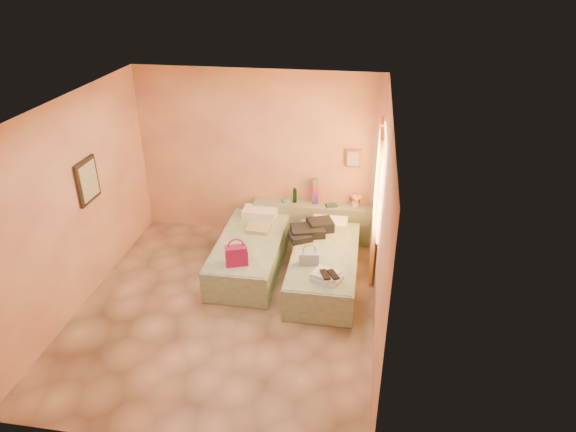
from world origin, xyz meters
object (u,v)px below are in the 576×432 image
object	(u,v)px
headboard_ledge	(315,222)
towel_stack	(327,276)
water_bottle	(295,195)
bed_left	(250,253)
flower_vase	(355,199)
bed_right	(324,268)
magenta_handbag	(236,255)
blue_handbag	(309,259)
green_book	(332,205)

from	to	relation	value
headboard_ledge	towel_stack	xyz separation A→B (m)	(0.38, -1.93, 0.23)
water_bottle	bed_left	bearing A→B (deg)	-116.18
water_bottle	flower_vase	world-z (taller)	flower_vase
bed_right	magenta_handbag	world-z (taller)	magenta_handbag
bed_right	towel_stack	distance (m)	0.74
magenta_handbag	blue_handbag	size ratio (longest dim) A/B	1.11
bed_left	flower_vase	xyz separation A→B (m)	(1.53, 1.08, 0.53)
water_bottle	towel_stack	xyz separation A→B (m)	(0.73, -1.96, -0.22)
headboard_ledge	water_bottle	bearing A→B (deg)	174.63
bed_right	headboard_ledge	bearing A→B (deg)	102.67
towel_stack	flower_vase	bearing A→B (deg)	82.09
headboard_ledge	blue_handbag	world-z (taller)	blue_handbag
bed_right	magenta_handbag	distance (m)	1.34
towel_stack	magenta_handbag	bearing A→B (deg)	171.70
magenta_handbag	green_book	bearing A→B (deg)	35.64
water_bottle	magenta_handbag	size ratio (longest dim) A/B	0.80
bed_right	towel_stack	size ratio (longest dim) A/B	5.71
green_book	blue_handbag	distance (m)	1.57
headboard_ledge	water_bottle	size ratio (longest dim) A/B	8.39
water_bottle	green_book	world-z (taller)	water_bottle
water_bottle	green_book	bearing A→B (deg)	-5.56
bed_right	magenta_handbag	xyz separation A→B (m)	(-1.18, -0.48, 0.39)
green_book	headboard_ledge	bearing A→B (deg)	152.98
headboard_ledge	bed_right	xyz separation A→B (m)	(0.28, -1.26, -0.08)
green_book	flower_vase	world-z (taller)	flower_vase
bed_left	magenta_handbag	xyz separation A→B (m)	(-0.02, -0.69, 0.39)
headboard_ledge	water_bottle	world-z (taller)	water_bottle
magenta_handbag	blue_handbag	world-z (taller)	magenta_handbag
headboard_ledge	bed_left	distance (m)	1.37
headboard_ledge	flower_vase	size ratio (longest dim) A/B	7.73
bed_left	towel_stack	size ratio (longest dim) A/B	5.71
bed_right	flower_vase	bearing A→B (deg)	74.18
bed_left	magenta_handbag	bearing A→B (deg)	-91.57
headboard_ledge	water_bottle	xyz separation A→B (m)	(-0.35, 0.03, 0.45)
bed_right	green_book	size ratio (longest dim) A/B	11.12
bed_left	green_book	distance (m)	1.60
bed_left	towel_stack	world-z (taller)	towel_stack
green_book	blue_handbag	bearing A→B (deg)	-117.80
headboard_ledge	bed_left	world-z (taller)	headboard_ledge
water_bottle	blue_handbag	world-z (taller)	water_bottle
green_book	magenta_handbag	world-z (taller)	magenta_handbag
bed_left	green_book	bearing A→B (deg)	41.48
magenta_handbag	blue_handbag	distance (m)	1.01
headboard_ledge	green_book	xyz separation A→B (m)	(0.27, -0.03, 0.34)
flower_vase	towel_stack	distance (m)	1.99
blue_handbag	flower_vase	bearing A→B (deg)	63.40
green_book	towel_stack	bearing A→B (deg)	-108.08
bed_right	blue_handbag	distance (m)	0.51
towel_stack	bed_left	bearing A→B (deg)	145.10
bed_left	blue_handbag	size ratio (longest dim) A/B	7.23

